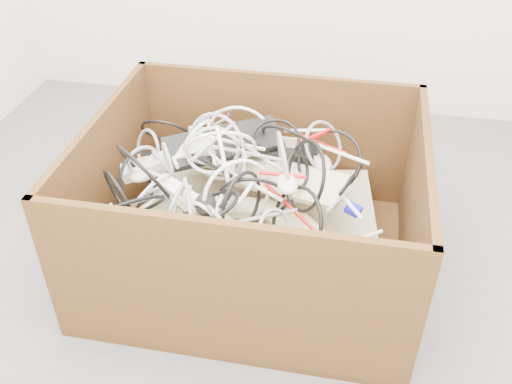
% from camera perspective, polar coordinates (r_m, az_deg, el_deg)
% --- Properties ---
extents(ground, '(3.00, 3.00, 0.00)m').
position_cam_1_polar(ground, '(1.92, -0.35, -12.07)').
color(ground, '#555658').
rests_on(ground, ground).
extents(cardboard_box, '(1.07, 0.89, 0.54)m').
position_cam_1_polar(cardboard_box, '(2.00, -0.50, -3.87)').
color(cardboard_box, '#3A1E0E').
rests_on(cardboard_box, ground).
extents(keyboard_pile, '(0.89, 0.74, 0.31)m').
position_cam_1_polar(keyboard_pile, '(1.94, -0.13, -0.25)').
color(keyboard_pile, beige).
rests_on(keyboard_pile, cardboard_box).
extents(mice_scatter, '(0.71, 0.59, 0.21)m').
position_cam_1_polar(mice_scatter, '(1.80, -1.38, -0.20)').
color(mice_scatter, beige).
rests_on(mice_scatter, keyboard_pile).
extents(power_strip_left, '(0.32, 0.17, 0.13)m').
position_cam_1_polar(power_strip_left, '(1.96, -8.71, 3.15)').
color(power_strip_left, silver).
rests_on(power_strip_left, keyboard_pile).
extents(power_strip_right, '(0.29, 0.18, 0.10)m').
position_cam_1_polar(power_strip_right, '(1.77, -5.80, -1.58)').
color(power_strip_right, silver).
rests_on(power_strip_right, keyboard_pile).
extents(vga_plug, '(0.06, 0.06, 0.03)m').
position_cam_1_polar(vga_plug, '(1.78, 9.64, -1.72)').
color(vga_plug, '#0B12AF').
rests_on(vga_plug, keyboard_pile).
extents(cable_tangle, '(0.94, 0.72, 0.43)m').
position_cam_1_polar(cable_tangle, '(1.84, -3.04, 2.16)').
color(cable_tangle, silver).
rests_on(cable_tangle, keyboard_pile).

